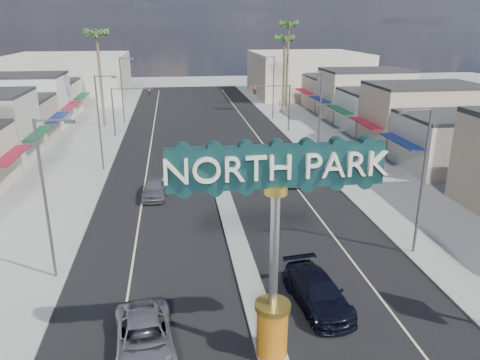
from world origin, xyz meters
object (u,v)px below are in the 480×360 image
object	(u,v)px
streetlight_r_mid	(318,113)
car_parked_left	(155,187)
traffic_signal_right	(276,99)
car_parked_right	(293,174)
streetlight_l_mid	(100,118)
palm_left_far	(97,39)
streetlight_r_near	(420,175)
palm_right_mid	(285,43)
streetlight_l_near	(47,193)
palm_right_far	(289,29)
gateway_sign	(275,230)
streetlight_l_far	(123,87)
streetlight_r_far	(272,84)
suv_right	(318,292)
suv_left	(144,338)
traffic_signal_left	(128,102)

from	to	relation	value
streetlight_r_mid	car_parked_left	world-z (taller)	streetlight_r_mid
traffic_signal_right	car_parked_right	size ratio (longest dim) A/B	1.34
streetlight_l_mid	palm_left_far	world-z (taller)	palm_left_far
traffic_signal_right	streetlight_r_near	distance (m)	34.03
streetlight_r_near	car_parked_right	world-z (taller)	streetlight_r_near
palm_left_far	palm_right_mid	world-z (taller)	palm_left_far
streetlight_r_near	streetlight_l_near	bearing A→B (deg)	180.00
streetlight_l_mid	palm_right_far	xyz separation A→B (m)	(25.43, 32.00, 7.32)
car_parked_right	palm_left_far	bearing A→B (deg)	130.45
gateway_sign	streetlight_r_near	world-z (taller)	gateway_sign
streetlight_l_mid	streetlight_l_far	world-z (taller)	same
palm_right_mid	streetlight_r_far	bearing A→B (deg)	-122.69
palm_right_mid	suv_right	size ratio (longest dim) A/B	2.25
streetlight_r_near	car_parked_left	size ratio (longest dim) A/B	1.94
streetlight_r_far	streetlight_l_mid	bearing A→B (deg)	-133.48
streetlight_l_near	palm_left_far	world-z (taller)	palm_left_far
streetlight_l_mid	streetlight_r_mid	size ratio (longest dim) A/B	1.00
streetlight_r_near	palm_right_mid	bearing A→B (deg)	86.81
streetlight_r_far	car_parked_left	size ratio (longest dim) A/B	1.94
gateway_sign	streetlight_l_near	bearing A→B (deg)	142.45
palm_left_far	suv_right	world-z (taller)	palm_left_far
streetlight_l_far	suv_left	bearing A→B (deg)	-84.09
palm_right_far	streetlight_l_near	bearing A→B (deg)	-116.06
traffic_signal_left	palm_left_far	size ratio (longest dim) A/B	0.46
streetlight_r_far	palm_right_mid	xyz separation A→B (m)	(2.57, 4.00, 5.54)
streetlight_l_far	streetlight_r_mid	xyz separation A→B (m)	(20.87, -22.00, 0.00)
streetlight_l_mid	suv_left	bearing A→B (deg)	-79.37
streetlight_l_far	streetlight_l_mid	bearing A→B (deg)	-90.00
traffic_signal_right	streetlight_r_near	xyz separation A→B (m)	(1.25, -33.99, 0.79)
streetlight_l_near	streetlight_r_near	bearing A→B (deg)	0.00
streetlight_l_near	palm_left_far	size ratio (longest dim) A/B	0.69
palm_right_far	traffic_signal_right	bearing A→B (deg)	-107.90
palm_right_mid	palm_right_far	xyz separation A→B (m)	(2.00, 6.00, 1.78)
gateway_sign	suv_left	xyz separation A→B (m)	(-5.36, 1.00, -5.18)
traffic_signal_left	palm_right_far	size ratio (longest dim) A/B	0.43
suv_right	streetlight_l_mid	bearing A→B (deg)	111.77
streetlight_r_mid	car_parked_left	size ratio (longest dim) A/B	1.94
palm_right_far	car_parked_left	world-z (taller)	palm_right_far
traffic_signal_left	suv_right	world-z (taller)	traffic_signal_left
traffic_signal_right	palm_left_far	xyz separation A→B (m)	(-22.18, 6.01, 7.22)
car_parked_left	car_parked_right	bearing A→B (deg)	13.00
traffic_signal_left	suv_right	distance (m)	40.68
streetlight_r_near	palm_right_far	distance (m)	52.71
palm_right_far	car_parked_left	xyz separation A→B (m)	(-20.50, -39.74, -11.59)
streetlight_l_mid	palm_right_far	world-z (taller)	palm_right_far
streetlight_l_mid	traffic_signal_left	bearing A→B (deg)	84.90
traffic_signal_left	car_parked_right	world-z (taller)	traffic_signal_left
traffic_signal_right	streetlight_l_mid	world-z (taller)	streetlight_l_mid
palm_right_mid	car_parked_left	xyz separation A→B (m)	(-18.50, -33.74, -9.81)
traffic_signal_left	streetlight_l_mid	distance (m)	14.07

